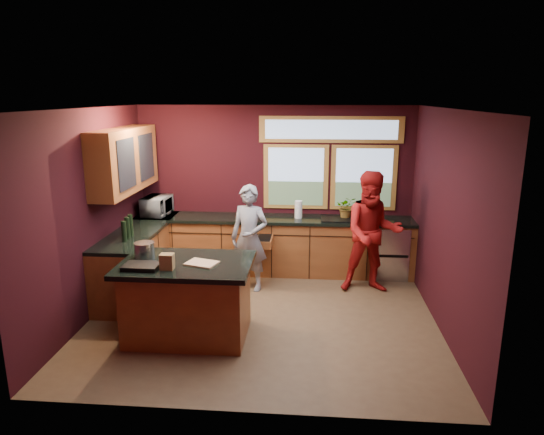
# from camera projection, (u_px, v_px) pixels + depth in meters

# --- Properties ---
(floor) EXTENTS (4.50, 4.50, 0.00)m
(floor) POSITION_uv_depth(u_px,v_px,m) (263.00, 317.00, 6.43)
(floor) COLOR brown
(floor) RESTS_ON ground
(room_shell) EXTENTS (4.52, 4.02, 2.71)m
(room_shell) POSITION_uv_depth(u_px,v_px,m) (219.00, 178.00, 6.35)
(room_shell) COLOR black
(room_shell) RESTS_ON ground
(back_counter) EXTENTS (4.50, 0.64, 0.93)m
(back_counter) POSITION_uv_depth(u_px,v_px,m) (285.00, 245.00, 7.94)
(back_counter) COLOR brown
(back_counter) RESTS_ON floor
(left_counter) EXTENTS (0.64, 2.30, 0.93)m
(left_counter) POSITION_uv_depth(u_px,v_px,m) (140.00, 258.00, 7.29)
(left_counter) COLOR brown
(left_counter) RESTS_ON floor
(island) EXTENTS (1.55, 1.05, 0.95)m
(island) POSITION_uv_depth(u_px,v_px,m) (188.00, 299.00, 5.82)
(island) COLOR brown
(island) RESTS_ON floor
(person_grey) EXTENTS (0.67, 0.53, 1.59)m
(person_grey) POSITION_uv_depth(u_px,v_px,m) (249.00, 238.00, 7.17)
(person_grey) COLOR slate
(person_grey) RESTS_ON floor
(person_red) EXTENTS (0.91, 0.73, 1.81)m
(person_red) POSITION_uv_depth(u_px,v_px,m) (372.00, 233.00, 7.07)
(person_red) COLOR maroon
(person_red) RESTS_ON floor
(microwave) EXTENTS (0.41, 0.58, 0.31)m
(microwave) POSITION_uv_depth(u_px,v_px,m) (157.00, 206.00, 7.96)
(microwave) COLOR #999999
(microwave) RESTS_ON left_counter
(potted_plant) EXTENTS (0.32, 0.28, 0.35)m
(potted_plant) POSITION_uv_depth(u_px,v_px,m) (347.00, 207.00, 7.75)
(potted_plant) COLOR #999999
(potted_plant) RESTS_ON back_counter
(paper_towel) EXTENTS (0.12, 0.12, 0.28)m
(paper_towel) POSITION_uv_depth(u_px,v_px,m) (298.00, 209.00, 7.77)
(paper_towel) COLOR silver
(paper_towel) RESTS_ON back_counter
(cutting_board) EXTENTS (0.41, 0.34, 0.02)m
(cutting_board) POSITION_uv_depth(u_px,v_px,m) (202.00, 263.00, 5.64)
(cutting_board) COLOR tan
(cutting_board) RESTS_ON island
(stock_pot) EXTENTS (0.24, 0.24, 0.18)m
(stock_pot) POSITION_uv_depth(u_px,v_px,m) (144.00, 250.00, 5.87)
(stock_pot) COLOR #AAAAAF
(stock_pot) RESTS_ON island
(paper_bag) EXTENTS (0.15, 0.12, 0.18)m
(paper_bag) POSITION_uv_depth(u_px,v_px,m) (167.00, 262.00, 5.45)
(paper_bag) COLOR brown
(paper_bag) RESTS_ON island
(black_tray) EXTENTS (0.40, 0.28, 0.05)m
(black_tray) POSITION_uv_depth(u_px,v_px,m) (141.00, 266.00, 5.49)
(black_tray) COLOR black
(black_tray) RESTS_ON island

